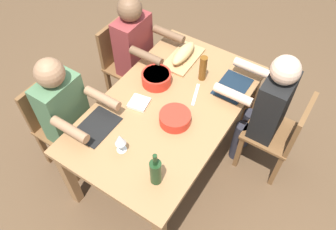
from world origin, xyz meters
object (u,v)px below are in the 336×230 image
chair_near_right (57,120)px  cutting_board (183,58)px  bread_loaf (184,53)px  diner_near_left (137,49)px  serving_bowl_pasta (175,118)px  beer_bottle (203,68)px  napkin_stack (139,103)px  chair_near_left (124,60)px  wine_bottle (156,171)px  dining_table (168,113)px  diner_far_left (267,106)px  serving_bowl_fruit (156,78)px  wine_glass (120,140)px  chair_far_left (282,133)px  diner_near_right (68,113)px

chair_near_right → cutting_board: size_ratio=2.12×
bread_loaf → diner_near_left: bearing=-81.4°
serving_bowl_pasta → beer_bottle: beer_bottle is taller
napkin_stack → chair_near_left: bearing=-132.0°
bread_loaf → wine_bottle: size_ratio=1.10×
dining_table → diner_far_left: size_ratio=1.35×
chair_near_left → serving_bowl_fruit: size_ratio=3.61×
cutting_board → diner_far_left: bearing=85.2°
wine_bottle → wine_glass: (-0.06, -0.33, 0.01)m
bread_loaf → chair_near_right: bearing=-33.1°
diner_far_left → serving_bowl_fruit: size_ratio=5.09×
chair_far_left → cutting_board: 1.02m
serving_bowl_pasta → serving_bowl_fruit: size_ratio=0.97×
chair_near_left → chair_far_left: bearing=90.0°
chair_near_left → chair_near_right: (0.89, 0.00, 0.00)m
cutting_board → bread_loaf: bearing=0.0°
diner_near_right → serving_bowl_pasta: bearing=114.8°
chair_near_left → diner_far_left: bearing=90.0°
serving_bowl_fruit → wine_bottle: bearing=34.1°
beer_bottle → napkin_stack: (0.50, -0.26, -0.10)m
napkin_stack → diner_near_left: bearing=-142.2°
diner_near_left → serving_bowl_pasta: 0.93m
serving_bowl_pasta → napkin_stack: (0.00, -0.32, -0.03)m
serving_bowl_fruit → napkin_stack: 0.26m
diner_near_right → serving_bowl_fruit: (-0.60, 0.41, 0.10)m
chair_near_right → beer_bottle: beer_bottle is taller
chair_near_left → napkin_stack: bearing=48.0°
diner_far_left → chair_near_right: 1.69m
chair_far_left → serving_bowl_pasta: (0.55, -0.68, 0.30)m
wine_glass → chair_far_left: bearing=138.1°
wine_bottle → bread_loaf: bearing=-157.1°
wine_bottle → napkin_stack: size_ratio=2.07×
diner_far_left → cutting_board: diner_far_left is taller
dining_table → serving_bowl_pasta: serving_bowl_pasta is taller
serving_bowl_pasta → serving_bowl_fruit: bearing=-127.4°
napkin_stack → bread_loaf: bearing=178.4°
diner_near_left → wine_bottle: diner_near_left is taller
chair_near_left → wine_glass: bearing=38.5°
chair_near_left → serving_bowl_pasta: bearing=59.5°
serving_bowl_pasta → bread_loaf: bread_loaf is taller
chair_near_right → cutting_board: bearing=146.9°
diner_far_left → wine_bottle: 1.08m
dining_table → wine_glass: (0.50, -0.05, 0.20)m
dining_table → wine_bottle: 0.66m
wine_bottle → napkin_stack: (-0.46, -0.47, -0.10)m
chair_far_left → napkin_stack: (0.55, -1.00, 0.27)m
beer_bottle → bread_loaf: bearing=-115.1°
chair_far_left → serving_bowl_fruit: chair_far_left is taller
chair_near_right → chair_near_left: bearing=180.0°
diner_far_left → bread_loaf: bearing=-94.8°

